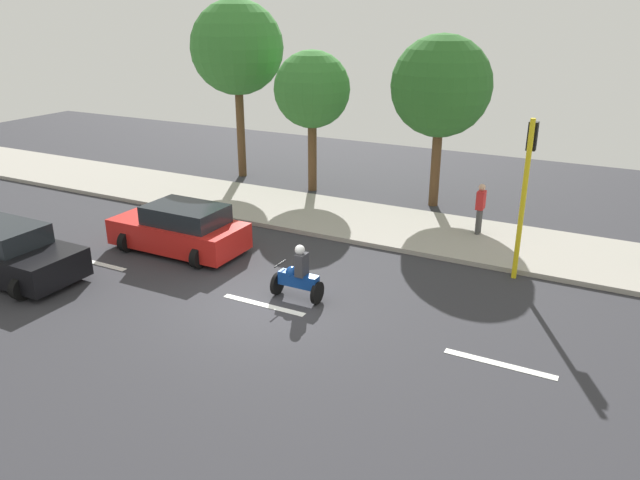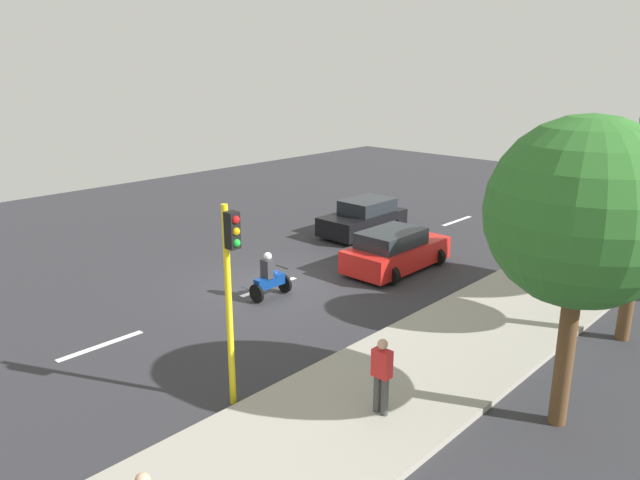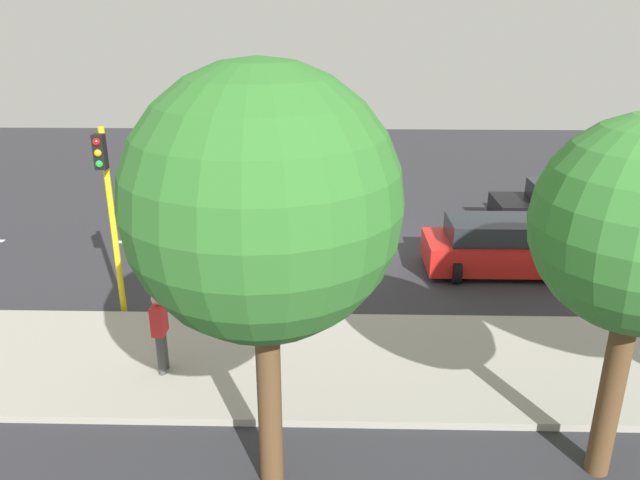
{
  "view_description": "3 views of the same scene",
  "coord_description": "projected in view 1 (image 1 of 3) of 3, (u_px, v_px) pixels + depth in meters",
  "views": [
    {
      "loc": [
        -11.78,
        -7.82,
        7.17
      ],
      "look_at": [
        0.88,
        -1.18,
        1.71
      ],
      "focal_mm": 34.25,
      "sensor_mm": 36.0,
      "label": 1
    },
    {
      "loc": [
        14.17,
        -12.6,
        7.21
      ],
      "look_at": [
        1.61,
        0.78,
        1.8
      ],
      "focal_mm": 33.81,
      "sensor_mm": 36.0,
      "label": 2
    },
    {
      "loc": [
        17.76,
        -0.29,
        6.83
      ],
      "look_at": [
        1.81,
        -0.68,
        0.81
      ],
      "focal_mm": 33.97,
      "sensor_mm": 36.0,
      "label": 3
    }
  ],
  "objects": [
    {
      "name": "lane_stripe_mid",
      "position": [
        264.0,
        305.0,
        15.7
      ],
      "size": [
        0.2,
        2.4,
        0.01
      ],
      "primitive_type": "cube",
      "color": "white",
      "rests_on": "ground"
    },
    {
      "name": "pedestrian_near_signal",
      "position": [
        480.0,
        207.0,
        19.95
      ],
      "size": [
        0.4,
        0.24,
        1.69
      ],
      "color": "#3F3F3F",
      "rests_on": "sidewalk"
    },
    {
      "name": "street_tree_south",
      "position": [
        237.0,
        48.0,
        25.83
      ],
      "size": [
        3.96,
        3.96,
        7.57
      ],
      "color": "brown",
      "rests_on": "ground"
    },
    {
      "name": "car_red",
      "position": [
        180.0,
        229.0,
        18.98
      ],
      "size": [
        2.3,
        4.26,
        1.52
      ],
      "color": "red",
      "rests_on": "ground"
    },
    {
      "name": "traffic_light_corner",
      "position": [
        527.0,
        177.0,
        16.34
      ],
      "size": [
        0.49,
        0.24,
        4.5
      ],
      "color": "yellow",
      "rests_on": "ground"
    },
    {
      "name": "lane_stripe_north",
      "position": [
        499.0,
        364.0,
        13.1
      ],
      "size": [
        0.2,
        2.4,
        0.01
      ],
      "primitive_type": "cube",
      "color": "white",
      "rests_on": "ground"
    },
    {
      "name": "ground_plane",
      "position": [
        264.0,
        307.0,
        15.72
      ],
      "size": [
        40.0,
        60.0,
        0.1
      ],
      "primitive_type": "cube",
      "color": "#2D2D33"
    },
    {
      "name": "lane_stripe_south",
      "position": [
        95.0,
        263.0,
        18.3
      ],
      "size": [
        0.2,
        2.4,
        0.01
      ],
      "primitive_type": "cube",
      "color": "white",
      "rests_on": "ground"
    },
    {
      "name": "motorcycle",
      "position": [
        298.0,
        276.0,
        15.81
      ],
      "size": [
        0.6,
        1.3,
        1.53
      ],
      "color": "black",
      "rests_on": "ground"
    },
    {
      "name": "car_black",
      "position": [
        11.0,
        254.0,
        17.08
      ],
      "size": [
        2.32,
        4.0,
        1.52
      ],
      "color": "black",
      "rests_on": "ground"
    },
    {
      "name": "sidewalk",
      "position": [
        371.0,
        223.0,
        21.47
      ],
      "size": [
        4.0,
        60.0,
        0.15
      ],
      "primitive_type": "cube",
      "color": "#9E998E",
      "rests_on": "ground"
    },
    {
      "name": "street_tree_north",
      "position": [
        312.0,
        90.0,
        24.15
      ],
      "size": [
        3.05,
        3.05,
        5.66
      ],
      "color": "brown",
      "rests_on": "ground"
    },
    {
      "name": "street_tree_center",
      "position": [
        441.0,
        87.0,
        22.06
      ],
      "size": [
        3.68,
        3.68,
        6.35
      ],
      "color": "brown",
      "rests_on": "ground"
    }
  ]
}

